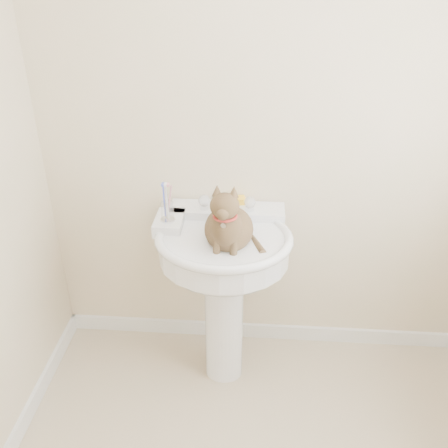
# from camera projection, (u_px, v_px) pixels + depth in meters

# --- Properties ---
(wall_back) EXTENTS (2.20, 0.00, 2.50)m
(wall_back) POSITION_uv_depth(u_px,v_px,m) (267.00, 130.00, 2.30)
(wall_back) COLOR beige
(wall_back) RESTS_ON ground
(baseboard_back) EXTENTS (2.20, 0.02, 0.09)m
(baseboard_back) POSITION_uv_depth(u_px,v_px,m) (258.00, 331.00, 2.89)
(baseboard_back) COLOR white
(baseboard_back) RESTS_ON floor
(pedestal_sink) EXTENTS (0.64, 0.63, 0.89)m
(pedestal_sink) POSITION_uv_depth(u_px,v_px,m) (223.00, 263.00, 2.33)
(pedestal_sink) COLOR white
(pedestal_sink) RESTS_ON floor
(faucet) EXTENTS (0.28, 0.12, 0.14)m
(faucet) POSITION_uv_depth(u_px,v_px,m) (227.00, 204.00, 2.36)
(faucet) COLOR silver
(faucet) RESTS_ON pedestal_sink
(soap_bar) EXTENTS (0.10, 0.08, 0.03)m
(soap_bar) POSITION_uv_depth(u_px,v_px,m) (236.00, 200.00, 2.45)
(soap_bar) COLOR yellow
(soap_bar) RESTS_ON pedestal_sink
(toothbrush_cup) EXTENTS (0.07, 0.07, 0.19)m
(toothbrush_cup) POSITION_uv_depth(u_px,v_px,m) (167.00, 211.00, 2.28)
(toothbrush_cup) COLOR silver
(toothbrush_cup) RESTS_ON pedestal_sink
(cat) EXTENTS (0.24, 0.30, 0.44)m
(cat) POSITION_uv_depth(u_px,v_px,m) (228.00, 226.00, 2.16)
(cat) COLOR brown
(cat) RESTS_ON pedestal_sink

